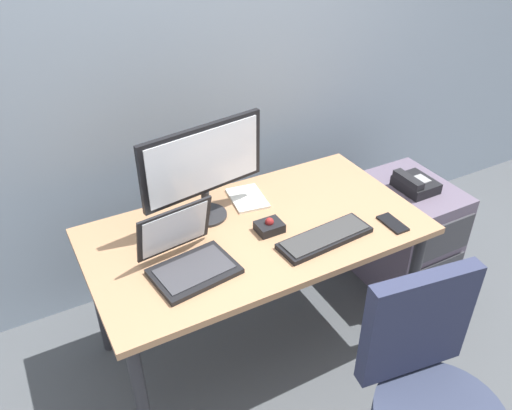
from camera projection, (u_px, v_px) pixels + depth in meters
ground_plane at (256, 342)px, 2.59m from camera, size 8.00×8.00×0.00m
back_wall at (179, 22)px, 2.35m from camera, size 6.00×0.10×2.80m
desk at (256, 243)px, 2.24m from camera, size 1.43×0.76×0.71m
file_cabinet at (404, 233)px, 2.86m from camera, size 0.42×0.53×0.59m
desk_phone at (415, 184)px, 2.66m from camera, size 0.17×0.20×0.09m
monitor_main at (204, 166)px, 2.13m from camera, size 0.57×0.18×0.43m
keyboard at (325, 237)px, 2.13m from camera, size 0.42×0.17×0.03m
laptop at (187, 256)px, 1.97m from camera, size 0.34×0.32×0.23m
trackball_mouse at (269, 226)px, 2.17m from camera, size 0.11×0.09×0.07m
coffee_mug at (159, 234)px, 2.08m from camera, size 0.09×0.08×0.11m
paper_notepad at (247, 198)px, 2.39m from camera, size 0.18×0.23×0.01m
cell_phone at (393, 223)px, 2.22m from camera, size 0.07×0.14×0.01m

